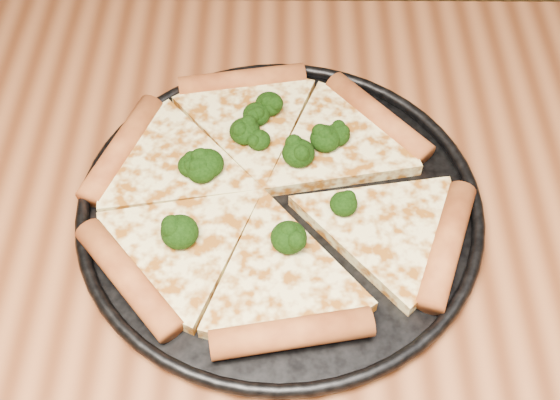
{
  "coord_description": "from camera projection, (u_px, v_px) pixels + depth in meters",
  "views": [
    {
      "loc": [
        0.02,
        -0.27,
        1.3
      ],
      "look_at": [
        0.02,
        0.13,
        0.77
      ],
      "focal_mm": 46.34,
      "sensor_mm": 36.0,
      "label": 1
    }
  ],
  "objects": [
    {
      "name": "pizza_pan",
      "position": [
        280.0,
        205.0,
        0.68
      ],
      "size": [
        0.38,
        0.38,
        0.02
      ],
      "color": "black",
      "rests_on": "dining_table"
    },
    {
      "name": "dining_table",
      "position": [
        262.0,
        382.0,
        0.68
      ],
      "size": [
        1.2,
        0.9,
        0.75
      ],
      "color": "#97532E",
      "rests_on": "ground"
    },
    {
      "name": "pizza",
      "position": [
        268.0,
        192.0,
        0.68
      ],
      "size": [
        0.38,
        0.34,
        0.03
      ],
      "rotation": [
        0.0,
        0.0,
        0.17
      ],
      "color": "#FFEB9C",
      "rests_on": "pizza_pan"
    },
    {
      "name": "broccoli_florets",
      "position": [
        257.0,
        164.0,
        0.68
      ],
      "size": [
        0.18,
        0.19,
        0.03
      ],
      "color": "black",
      "rests_on": "pizza"
    }
  ]
}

